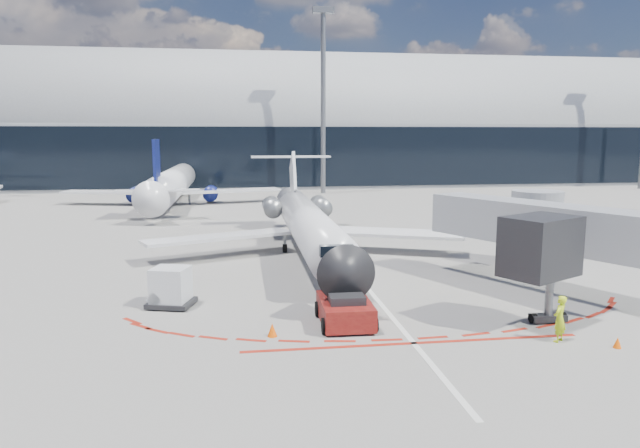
{
  "coord_description": "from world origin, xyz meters",
  "views": [
    {
      "loc": [
        -6.84,
        -32.8,
        8.38
      ],
      "look_at": [
        -2.06,
        1.09,
        2.98
      ],
      "focal_mm": 32.0,
      "sensor_mm": 36.0,
      "label": 1
    }
  ],
  "objects": [
    {
      "name": "apron_stop_bar",
      "position": [
        0.0,
        -11.5,
        0.01
      ],
      "size": [
        14.0,
        0.25,
        0.01
      ],
      "primitive_type": "cube",
      "color": "maroon",
      "rests_on": "ground"
    },
    {
      "name": "light_mast_centre",
      "position": [
        5.0,
        48.0,
        12.5
      ],
      "size": [
        0.7,
        0.7,
        25.0
      ],
      "primitive_type": "cylinder",
      "color": "slate",
      "rests_on": "ground"
    },
    {
      "name": "jet_bridge",
      "position": [
        9.79,
        -3.01,
        3.01
      ],
      "size": [
        10.03,
        15.2,
        4.9
      ],
      "color": "#93959B",
      "rests_on": "ground"
    },
    {
      "name": "terminal_building",
      "position": [
        0.0,
        64.97,
        8.52
      ],
      "size": [
        150.0,
        24.15,
        24.0
      ],
      "color": "#9B9FA1",
      "rests_on": "ground"
    },
    {
      "name": "apron_centerline",
      "position": [
        0.0,
        2.0,
        0.01
      ],
      "size": [
        0.25,
        40.0,
        0.01
      ],
      "primitive_type": "cube",
      "color": "silver",
      "rests_on": "ground"
    },
    {
      "name": "bg_airliner_1",
      "position": [
        -14.92,
        38.22,
        4.94
      ],
      "size": [
        30.53,
        32.32,
        9.88
      ],
      "primitive_type": null,
      "color": "silver",
      "rests_on": "ground"
    },
    {
      "name": "ground",
      "position": [
        0.0,
        0.0,
        0.0
      ],
      "size": [
        260.0,
        260.0,
        0.0
      ],
      "primitive_type": "plane",
      "color": "slate",
      "rests_on": "ground"
    },
    {
      "name": "safety_cone_right",
      "position": [
        7.84,
        -13.12,
        0.22
      ],
      "size": [
        0.32,
        0.32,
        0.44
      ],
      "primitive_type": "cone",
      "color": "#FF5905",
      "rests_on": "ground"
    },
    {
      "name": "pushback_tug",
      "position": [
        -2.32,
        -8.74,
        0.64
      ],
      "size": [
        2.44,
        5.6,
        1.45
      ],
      "rotation": [
        0.0,
        0.0,
        -0.02
      ],
      "color": "#5F0E0D",
      "rests_on": "ground"
    },
    {
      "name": "ramp_worker",
      "position": [
        5.91,
        -12.12,
        0.97
      ],
      "size": [
        0.84,
        0.79,
        1.93
      ],
      "primitive_type": "imported",
      "rotation": [
        0.0,
        0.0,
        3.79
      ],
      "color": "#C2DF17",
      "rests_on": "ground"
    },
    {
      "name": "safety_cone_left",
      "position": [
        -5.63,
        -9.9,
        0.28
      ],
      "size": [
        0.41,
        0.41,
        0.57
      ],
      "primitive_type": "cone",
      "color": "#FF5905",
      "rests_on": "ground"
    },
    {
      "name": "uld_container",
      "position": [
        -10.3,
        -5.0,
        0.97
      ],
      "size": [
        2.49,
        2.28,
        1.96
      ],
      "rotation": [
        0.0,
        0.0,
        -0.28
      ],
      "color": "black",
      "rests_on": "ground"
    },
    {
      "name": "regional_jet",
      "position": [
        -2.29,
        5.87,
        2.33
      ],
      "size": [
        22.56,
        27.82,
        6.97
      ],
      "color": "silver",
      "rests_on": "ground"
    }
  ]
}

